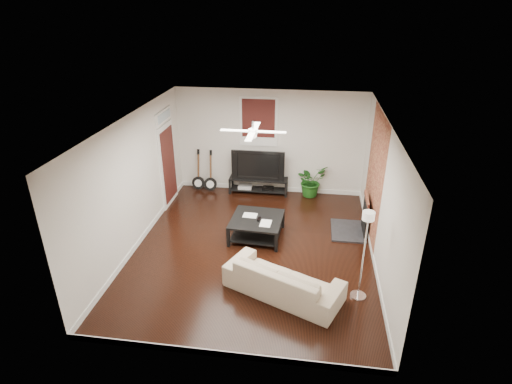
% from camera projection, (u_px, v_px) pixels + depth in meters
% --- Properties ---
extents(room, '(5.01, 6.01, 2.81)m').
position_uv_depth(room, '(253.00, 189.00, 8.21)').
color(room, black).
rests_on(room, ground).
extents(brick_accent, '(0.02, 2.20, 2.80)m').
position_uv_depth(brick_accent, '(375.00, 177.00, 8.79)').
color(brick_accent, brown).
rests_on(brick_accent, floor).
extents(fireplace, '(0.80, 1.10, 0.92)m').
position_uv_depth(fireplace, '(356.00, 214.00, 9.22)').
color(fireplace, black).
rests_on(fireplace, floor).
extents(window_back, '(1.00, 0.06, 1.30)m').
position_uv_depth(window_back, '(258.00, 122.00, 10.67)').
color(window_back, '#3B1110').
rests_on(window_back, wall_back).
extents(door_left, '(0.08, 1.00, 2.50)m').
position_uv_depth(door_left, '(168.00, 157.00, 10.29)').
color(door_left, white).
rests_on(door_left, wall_left).
extents(tv_stand, '(1.58, 0.42, 0.44)m').
position_uv_depth(tv_stand, '(258.00, 185.00, 11.23)').
color(tv_stand, black).
rests_on(tv_stand, floor).
extents(tv, '(1.42, 0.19, 0.82)m').
position_uv_depth(tv, '(259.00, 164.00, 10.98)').
color(tv, black).
rests_on(tv, tv_stand).
extents(coffee_table, '(1.17, 1.17, 0.47)m').
position_uv_depth(coffee_table, '(257.00, 227.00, 9.15)').
color(coffee_table, black).
rests_on(coffee_table, floor).
extents(sofa, '(2.28, 1.62, 0.62)m').
position_uv_depth(sofa, '(283.00, 279.00, 7.33)').
color(sofa, tan).
rests_on(sofa, floor).
extents(floor_lamp, '(0.38, 0.38, 1.73)m').
position_uv_depth(floor_lamp, '(363.00, 256.00, 7.01)').
color(floor_lamp, silver).
rests_on(floor_lamp, floor).
extents(potted_plant, '(1.03, 1.02, 0.87)m').
position_uv_depth(potted_plant, '(311.00, 181.00, 11.00)').
color(potted_plant, '#1D5719').
rests_on(potted_plant, floor).
extents(guitar_left, '(0.36, 0.26, 1.16)m').
position_uv_depth(guitar_left, '(198.00, 171.00, 11.27)').
color(guitar_left, black).
rests_on(guitar_left, floor).
extents(guitar_right, '(0.38, 0.28, 1.16)m').
position_uv_depth(guitar_right, '(210.00, 172.00, 11.20)').
color(guitar_right, black).
rests_on(guitar_right, floor).
extents(ceiling_fan, '(1.24, 1.24, 0.32)m').
position_uv_depth(ceiling_fan, '(253.00, 131.00, 7.70)').
color(ceiling_fan, white).
rests_on(ceiling_fan, ceiling).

